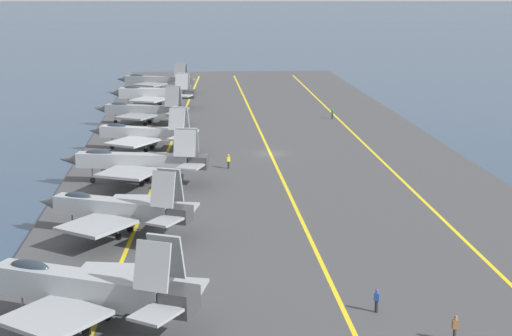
# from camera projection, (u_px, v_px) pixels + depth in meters

# --- Properties ---
(ground_plane) EXTENTS (2000.00, 2000.00, 0.00)m
(ground_plane) POSITION_uv_depth(u_px,v_px,m) (270.00, 156.00, 104.53)
(ground_plane) COLOR #2D425B
(carrier_deck) EXTENTS (200.30, 50.28, 0.40)m
(carrier_deck) POSITION_uv_depth(u_px,v_px,m) (270.00, 155.00, 104.48)
(carrier_deck) COLOR #424244
(carrier_deck) RESTS_ON ground
(deck_stripe_foul_line) EXTENTS (180.27, 1.75, 0.01)m
(deck_stripe_foul_line) POSITION_uv_depth(u_px,v_px,m) (372.00, 152.00, 105.52)
(deck_stripe_foul_line) COLOR yellow
(deck_stripe_foul_line) RESTS_ON carrier_deck
(deck_stripe_centerline) EXTENTS (180.27, 0.36, 0.01)m
(deck_stripe_centerline) POSITION_uv_depth(u_px,v_px,m) (270.00, 153.00, 104.44)
(deck_stripe_centerline) COLOR yellow
(deck_stripe_centerline) RESTS_ON carrier_deck
(deck_stripe_edge_line) EXTENTS (179.98, 10.92, 0.01)m
(deck_stripe_edge_line) POSITION_uv_depth(u_px,v_px,m) (166.00, 155.00, 103.35)
(deck_stripe_edge_line) COLOR yellow
(deck_stripe_edge_line) RESTS_ON carrier_deck
(parked_jet_second) EXTENTS (13.11, 16.44, 6.76)m
(parked_jet_second) POSITION_uv_depth(u_px,v_px,m) (83.00, 287.00, 51.18)
(parked_jet_second) COLOR #93999E
(parked_jet_second) RESTS_ON carrier_deck
(parked_jet_third) EXTENTS (13.24, 15.09, 6.46)m
(parked_jet_third) POSITION_uv_depth(u_px,v_px,m) (116.00, 208.00, 69.89)
(parked_jet_third) COLOR #93999E
(parked_jet_third) RESTS_ON carrier_deck
(parked_jet_fourth) EXTENTS (13.24, 17.16, 6.46)m
(parked_jet_fourth) POSITION_uv_depth(u_px,v_px,m) (136.00, 161.00, 87.89)
(parked_jet_fourth) COLOR #93999E
(parked_jet_fourth) RESTS_ON carrier_deck
(parked_jet_fifth) EXTENTS (14.04, 15.41, 6.15)m
(parked_jet_fifth) POSITION_uv_depth(u_px,v_px,m) (144.00, 133.00, 105.48)
(parked_jet_fifth) COLOR #A8AAAF
(parked_jet_fifth) RESTS_ON carrier_deck
(parked_jet_sixth) EXTENTS (12.12, 15.53, 6.31)m
(parked_jet_sixth) POSITION_uv_depth(u_px,v_px,m) (143.00, 110.00, 125.03)
(parked_jet_sixth) COLOR gray
(parked_jet_sixth) RESTS_ON carrier_deck
(parked_jet_seventh) EXTENTS (14.04, 16.09, 6.33)m
(parked_jet_seventh) POSITION_uv_depth(u_px,v_px,m) (153.00, 94.00, 142.20)
(parked_jet_seventh) COLOR #9EA3A8
(parked_jet_seventh) RESTS_ON carrier_deck
(parked_jet_eighth) EXTENTS (12.36, 16.56, 6.27)m
(parked_jet_eighth) POSITION_uv_depth(u_px,v_px,m) (156.00, 80.00, 161.21)
(parked_jet_eighth) COLOR gray
(parked_jet_eighth) RESTS_ON carrier_deck
(crew_brown_vest) EXTENTS (0.26, 0.38, 1.82)m
(crew_brown_vest) POSITION_uv_depth(u_px,v_px,m) (455.00, 327.00, 49.27)
(crew_brown_vest) COLOR #383328
(crew_brown_vest) RESTS_ON carrier_deck
(crew_green_vest) EXTENTS (0.39, 0.45, 1.78)m
(crew_green_vest) POSITION_uv_depth(u_px,v_px,m) (332.00, 113.00, 130.73)
(crew_green_vest) COLOR #232328
(crew_green_vest) RESTS_ON carrier_deck
(crew_yellow_vest) EXTENTS (0.34, 0.43, 1.79)m
(crew_yellow_vest) POSITION_uv_depth(u_px,v_px,m) (228.00, 161.00, 95.66)
(crew_yellow_vest) COLOR #232328
(crew_yellow_vest) RESTS_ON carrier_deck
(crew_blue_vest) EXTENTS (0.40, 0.45, 1.70)m
(crew_blue_vest) POSITION_uv_depth(u_px,v_px,m) (377.00, 299.00, 53.80)
(crew_blue_vest) COLOR #232328
(crew_blue_vest) RESTS_ON carrier_deck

